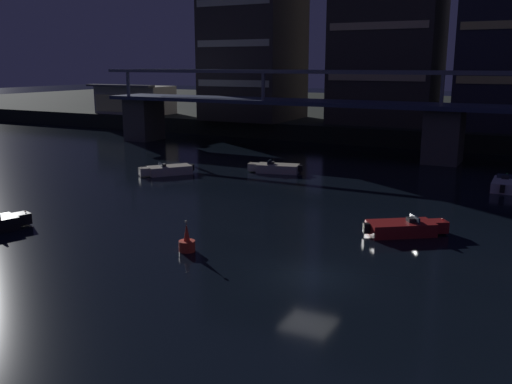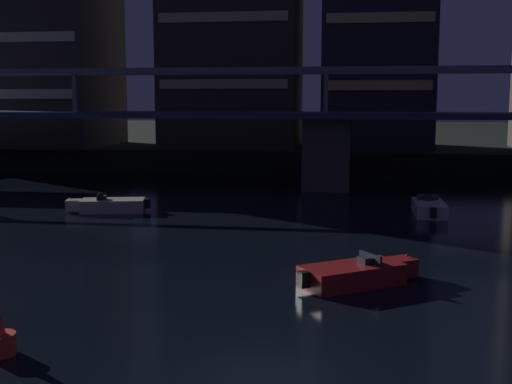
% 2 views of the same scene
% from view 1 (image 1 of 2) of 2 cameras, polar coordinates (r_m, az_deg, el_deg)
% --- Properties ---
extents(ground_plane, '(400.00, 400.00, 0.00)m').
position_cam_1_polar(ground_plane, '(27.57, 5.49, -8.56)').
color(ground_plane, black).
extents(far_riverbank, '(240.00, 80.00, 2.20)m').
position_cam_1_polar(far_riverbank, '(108.85, 22.67, 7.20)').
color(far_riverbank, black).
rests_on(far_riverbank, ground).
extents(river_bridge, '(83.79, 6.40, 9.38)m').
position_cam_1_polar(river_bridge, '(61.06, 18.65, 6.94)').
color(river_bridge, '#4C4944').
rests_on(river_bridge, ground).
extents(tower_west_low, '(11.98, 12.33, 26.98)m').
position_cam_1_polar(tower_west_low, '(82.97, -0.23, 16.69)').
color(tower_west_low, '#38332D').
rests_on(tower_west_low, far_riverbank).
extents(tower_west_tall, '(13.47, 10.52, 31.71)m').
position_cam_1_polar(tower_west_tall, '(78.60, 13.46, 18.30)').
color(tower_west_tall, '#38332D').
rests_on(tower_west_tall, far_riverbank).
extents(waterfront_pavilion, '(12.40, 7.40, 4.70)m').
position_cam_1_polar(waterfront_pavilion, '(93.66, -12.20, 9.18)').
color(waterfront_pavilion, '#B2AD9E').
rests_on(waterfront_pavilion, far_riverbank).
extents(speedboat_near_left, '(1.83, 5.20, 1.16)m').
position_cam_1_polar(speedboat_near_left, '(50.29, 23.95, 0.72)').
color(speedboat_near_left, silver).
rests_on(speedboat_near_left, ground).
extents(speedboat_near_center, '(4.73, 3.93, 1.16)m').
position_cam_1_polar(speedboat_near_center, '(34.96, 14.84, -3.56)').
color(speedboat_near_center, maroon).
rests_on(speedboat_near_center, ground).
extents(speedboat_near_right, '(5.21, 2.66, 1.16)m').
position_cam_1_polar(speedboat_near_right, '(53.12, 2.01, 2.44)').
color(speedboat_near_right, beige).
rests_on(speedboat_near_right, ground).
extents(speedboat_mid_right, '(4.07, 4.65, 1.16)m').
position_cam_1_polar(speedboat_mid_right, '(52.76, -8.99, 2.21)').
color(speedboat_mid_right, beige).
rests_on(speedboat_mid_right, ground).
extents(channel_buoy, '(0.90, 0.90, 1.76)m').
position_cam_1_polar(channel_buoy, '(31.08, -7.04, -5.16)').
color(channel_buoy, red).
rests_on(channel_buoy, ground).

